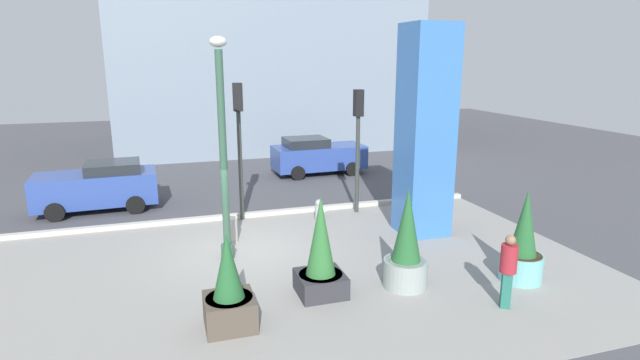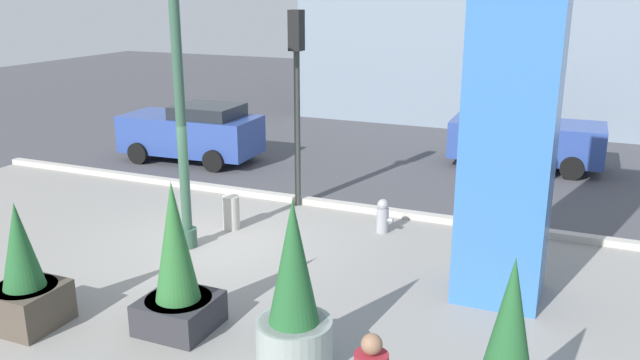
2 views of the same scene
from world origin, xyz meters
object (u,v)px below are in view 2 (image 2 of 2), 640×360
(traffic_light_far_side, at_px, (297,77))
(traffic_light_corner, at_px, (470,97))
(potted_plant_near_right, at_px, (24,279))
(potted_plant_curbside, at_px, (177,272))
(art_pillar_blue, at_px, (513,111))
(car_curb_west, at_px, (193,132))
(concrete_bollard, at_px, (231,213))
(fire_hydrant, at_px, (383,216))
(car_passing_lane, at_px, (524,137))
(lamp_post, at_px, (180,107))
(potted_plant_near_left, at_px, (294,301))

(traffic_light_far_side, xyz_separation_m, traffic_light_corner, (4.02, -0.40, -0.15))
(potted_plant_near_right, bearing_deg, potted_plant_curbside, 20.99)
(art_pillar_blue, height_order, car_curb_west, art_pillar_blue)
(concrete_bollard, height_order, car_curb_west, car_curb_west)
(fire_hydrant, height_order, concrete_bollard, same)
(potted_plant_near_right, bearing_deg, car_passing_lane, 65.63)
(car_curb_west, bearing_deg, fire_hydrant, -26.44)
(lamp_post, height_order, car_passing_lane, lamp_post)
(car_curb_west, bearing_deg, potted_plant_near_left, -49.44)
(potted_plant_near_left, xyz_separation_m, concrete_bollard, (-3.56, 4.28, -0.60))
(art_pillar_blue, distance_m, potted_plant_near_right, 8.00)
(traffic_light_corner, distance_m, car_curb_west, 9.49)
(art_pillar_blue, bearing_deg, lamp_post, -176.98)
(car_passing_lane, bearing_deg, concrete_bollard, -122.82)
(traffic_light_far_side, distance_m, car_curb_west, 5.85)
(potted_plant_near_left, bearing_deg, car_curb_west, 130.56)
(concrete_bollard, bearing_deg, car_passing_lane, 57.18)
(art_pillar_blue, height_order, fire_hydrant, art_pillar_blue)
(traffic_light_far_side, height_order, traffic_light_corner, traffic_light_far_side)
(car_curb_west, bearing_deg, car_passing_lane, 19.47)
(lamp_post, distance_m, car_passing_lane, 10.82)
(potted_plant_near_left, xyz_separation_m, traffic_light_corner, (1.09, 5.94, 1.96))
(art_pillar_blue, distance_m, traffic_light_far_side, 5.96)
(car_curb_west, bearing_deg, potted_plant_curbside, -57.29)
(traffic_light_far_side, distance_m, traffic_light_corner, 4.04)
(potted_plant_curbside, height_order, fire_hydrant, potted_plant_curbside)
(art_pillar_blue, relative_size, potted_plant_curbside, 2.68)
(car_passing_lane, bearing_deg, potted_plant_near_right, -114.37)
(potted_plant_curbside, xyz_separation_m, potted_plant_near_right, (-2.20, -0.85, -0.17))
(concrete_bollard, bearing_deg, lamp_post, -102.65)
(potted_plant_near_left, bearing_deg, potted_plant_near_right, -171.70)
(lamp_post, bearing_deg, potted_plant_near_right, -96.54)
(traffic_light_far_side, bearing_deg, potted_plant_near_left, -65.17)
(potted_plant_near_right, bearing_deg, art_pillar_blue, 31.55)
(potted_plant_near_left, xyz_separation_m, car_passing_lane, (1.56, 12.22, -0.10))
(lamp_post, distance_m, art_pillar_blue, 6.10)
(potted_plant_curbside, height_order, potted_plant_near_left, potted_plant_near_left)
(lamp_post, height_order, car_curb_west, lamp_post)
(traffic_light_corner, bearing_deg, fire_hydrant, -160.81)
(lamp_post, height_order, potted_plant_near_left, lamp_post)
(fire_hydrant, bearing_deg, potted_plant_near_right, -122.12)
(art_pillar_blue, distance_m, traffic_light_corner, 2.82)
(fire_hydrant, height_order, car_curb_west, car_curb_west)
(car_passing_lane, bearing_deg, potted_plant_curbside, -106.76)
(concrete_bollard, distance_m, car_passing_lane, 9.45)
(potted_plant_curbside, bearing_deg, car_passing_lane, 73.24)
(concrete_bollard, bearing_deg, traffic_light_far_side, 72.92)
(lamp_post, bearing_deg, art_pillar_blue, 3.02)
(potted_plant_near_right, relative_size, traffic_light_corner, 0.47)
(fire_hydrant, relative_size, traffic_light_far_side, 0.16)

